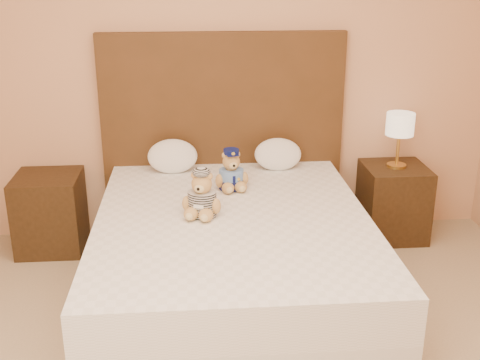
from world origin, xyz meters
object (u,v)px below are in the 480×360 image
nightstand_right (393,202)px  pillow_right (278,153)px  lamp (400,127)px  bed (233,258)px  teddy_police (231,169)px  teddy_prisoner (202,194)px  nightstand_left (50,212)px  pillow_left (172,155)px

nightstand_right → pillow_right: 0.95m
nightstand_right → pillow_right: size_ratio=1.63×
lamp → bed: bearing=-147.4°
lamp → teddy_police: bearing=-163.9°
nightstand_right → teddy_police: size_ratio=2.05×
teddy_police → pillow_right: (0.36, 0.38, -0.02)m
teddy_prisoner → nightstand_right: bearing=45.6°
nightstand_left → teddy_prisoner: size_ratio=2.00×
nightstand_right → pillow_left: pillow_left is taller
pillow_left → bed: bearing=-66.1°
pillow_right → teddy_prisoner: bearing=-124.8°
lamp → pillow_right: 0.89m
bed → pillow_left: bearing=113.9°
teddy_prisoner → pillow_right: size_ratio=0.82×
lamp → teddy_prisoner: (-1.43, -0.78, -0.16)m
nightstand_left → pillow_right: (1.63, 0.03, 0.39)m
nightstand_right → bed: bearing=-147.4°
nightstand_left → teddy_prisoner: bearing=-36.0°
teddy_prisoner → pillow_right: 0.98m
nightstand_right → pillow_left: 1.67m
lamp → teddy_prisoner: bearing=-151.4°
teddy_prisoner → pillow_right: bearing=72.2°
pillow_left → pillow_right: pillow_left is taller
teddy_prisoner → nightstand_left: bearing=161.0°
lamp → pillow_left: (-1.62, 0.03, -0.17)m
nightstand_right → teddy_prisoner: bearing=-151.4°
nightstand_right → pillow_right: bearing=178.0°
bed → lamp: lamp is taller
nightstand_right → teddy_prisoner: size_ratio=2.00×
bed → lamp: (1.25, 0.80, 0.57)m
lamp → pillow_right: (-0.87, 0.03, -0.18)m
nightstand_right → lamp: 0.57m
nightstand_left → lamp: bearing=0.0°
nightstand_right → teddy_prisoner: teddy_prisoner is taller
nightstand_left → teddy_police: 1.38m
teddy_police → nightstand_left: bearing=153.5°
pillow_right → pillow_left: bearing=180.0°
nightstand_right → lamp: lamp is taller
bed → teddy_prisoner: size_ratio=7.28×
teddy_police → pillow_right: 0.53m
nightstand_right → pillow_right: (-0.87, 0.03, 0.39)m
nightstand_right → pillow_left: size_ratio=1.57×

